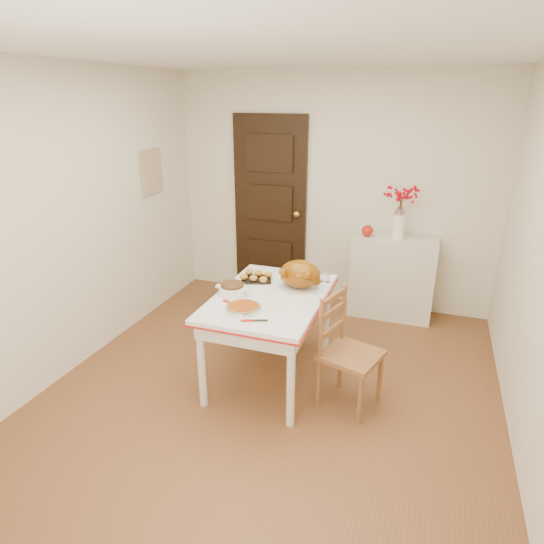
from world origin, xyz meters
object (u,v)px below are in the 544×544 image
(turkey_platter, at_px, (300,275))
(kitchen_table, at_px, (270,337))
(pumpkin_pie, at_px, (243,307))
(chair_oak, at_px, (351,353))
(sideboard, at_px, (392,278))

(turkey_platter, bearing_deg, kitchen_table, -152.71)
(kitchen_table, xyz_separation_m, pumpkin_pie, (-0.09, -0.33, 0.40))
(turkey_platter, xyz_separation_m, pumpkin_pie, (-0.29, -0.51, -0.10))
(turkey_platter, distance_m, pumpkin_pie, 0.60)
(chair_oak, relative_size, pumpkin_pie, 3.51)
(sideboard, distance_m, turkey_platter, 1.56)
(pumpkin_pie, bearing_deg, turkey_platter, 60.90)
(chair_oak, relative_size, turkey_platter, 2.32)
(turkey_platter, bearing_deg, chair_oak, -51.85)
(sideboard, relative_size, pumpkin_pie, 3.34)
(kitchen_table, bearing_deg, sideboard, 61.80)
(sideboard, xyz_separation_m, turkey_platter, (-0.63, -1.35, 0.44))
(sideboard, xyz_separation_m, pumpkin_pie, (-0.92, -1.86, 0.35))
(kitchen_table, relative_size, chair_oak, 1.38)
(kitchen_table, relative_size, turkey_platter, 3.21)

